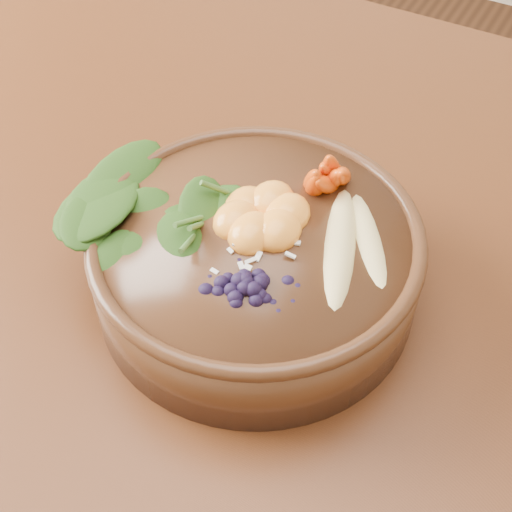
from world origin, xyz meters
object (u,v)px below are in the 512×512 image
dining_table (153,232)px  banana_halves (356,231)px  carrot_cluster (330,146)px  kale_heap (218,163)px  blueberry_pile (247,271)px  stoneware_bowl (256,264)px  mandarin_cluster (262,206)px

dining_table → banana_halves: bearing=-12.1°
dining_table → carrot_cluster: carrot_cluster is taller
carrot_cluster → kale_heap: bearing=-169.5°
banana_halves → blueberry_pile: blueberry_pile is taller
stoneware_bowl → blueberry_pile: (0.02, -0.05, 0.06)m
carrot_cluster → blueberry_pile: 0.14m
mandarin_cluster → blueberry_pile: (0.03, -0.07, 0.00)m
blueberry_pile → dining_table: bearing=145.8°
carrot_cluster → mandarin_cluster: size_ratio=0.87×
kale_heap → banana_halves: (0.14, -0.01, -0.01)m
dining_table → blueberry_pile: blueberry_pile is taller
kale_heap → mandarin_cluster: size_ratio=2.07×
stoneware_bowl → kale_heap: (-0.06, 0.04, 0.06)m
dining_table → mandarin_cluster: 0.27m
stoneware_bowl → kale_heap: bearing=146.1°
carrot_cluster → mandarin_cluster: (-0.03, -0.07, -0.02)m
dining_table → banana_halves: 0.32m
dining_table → kale_heap: kale_heap is taller
stoneware_bowl → kale_heap: 0.09m
dining_table → mandarin_cluster: size_ratio=17.91×
carrot_cluster → mandarin_cluster: 0.08m
kale_heap → carrot_cluster: 0.10m
kale_heap → mandarin_cluster: kale_heap is taller
dining_table → carrot_cluster: 0.29m
blueberry_pile → stoneware_bowl: bearing=112.1°
stoneware_bowl → kale_heap: kale_heap is taller
stoneware_bowl → mandarin_cluster: bearing=102.9°
carrot_cluster → blueberry_pile: bearing=-109.5°
dining_table → blueberry_pile: size_ratio=12.30×
stoneware_bowl → mandarin_cluster: mandarin_cluster is taller
blueberry_pile → carrot_cluster: bearing=89.7°
carrot_cluster → dining_table: bearing=161.4°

